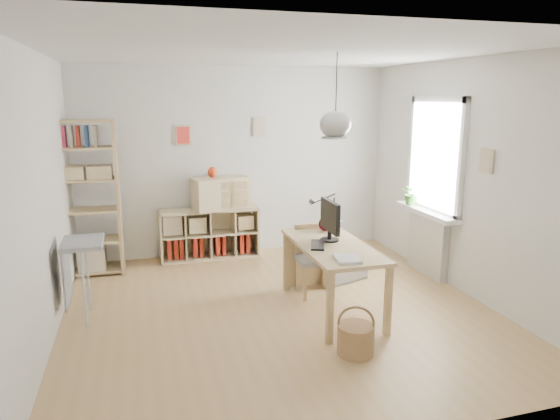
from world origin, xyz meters
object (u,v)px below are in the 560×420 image
object	(u,v)px
chair	(314,255)
drawer_chest	(221,193)
cube_shelf	(208,237)
tall_bookshelf	(86,192)
monitor	(330,218)
desk	(332,252)
storage_chest	(336,261)

from	to	relation	value
chair	drawer_chest	size ratio (longest dim) A/B	1.04
cube_shelf	tall_bookshelf	size ratio (longest dim) A/B	0.70
monitor	chair	bearing A→B (deg)	96.58
desk	storage_chest	world-z (taller)	desk
desk	cube_shelf	world-z (taller)	desk
cube_shelf	chair	size ratio (longest dim) A/B	1.72
tall_bookshelf	desk	bearing A→B (deg)	-37.01
tall_bookshelf	drawer_chest	world-z (taller)	tall_bookshelf
desk	monitor	size ratio (longest dim) A/B	2.96
desk	tall_bookshelf	world-z (taller)	tall_bookshelf
cube_shelf	tall_bookshelf	xyz separation A→B (m)	(-1.56, -0.28, 0.79)
desk	tall_bookshelf	size ratio (longest dim) A/B	0.75
desk	chair	xyz separation A→B (m)	(-0.01, 0.54, -0.19)
storage_chest	drawer_chest	distance (m)	1.92
tall_bookshelf	chair	world-z (taller)	tall_bookshelf
drawer_chest	chair	bearing A→B (deg)	-76.65
storage_chest	chair	bearing A→B (deg)	-156.85
chair	storage_chest	distance (m)	0.66
cube_shelf	storage_chest	distance (m)	1.95
desk	storage_chest	bearing A→B (deg)	65.05
desk	drawer_chest	distance (m)	2.36
monitor	cube_shelf	bearing A→B (deg)	118.52
tall_bookshelf	chair	size ratio (longest dim) A/B	2.46
tall_bookshelf	drawer_chest	xyz separation A→B (m)	(1.76, 0.24, -0.15)
drawer_chest	cube_shelf	bearing A→B (deg)	155.55
cube_shelf	monitor	xyz separation A→B (m)	(1.04, -2.10, 0.70)
desk	tall_bookshelf	xyz separation A→B (m)	(-2.59, 1.95, 0.43)
desk	chair	size ratio (longest dim) A/B	1.85
cube_shelf	storage_chest	world-z (taller)	cube_shelf
tall_bookshelf	chair	distance (m)	3.00
chair	drawer_chest	xyz separation A→B (m)	(-0.81, 1.65, 0.48)
tall_bookshelf	chair	bearing A→B (deg)	-28.74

